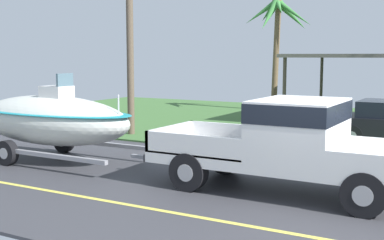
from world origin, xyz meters
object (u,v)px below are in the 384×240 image
Objects in this scene: palm_tree_far_right at (278,22)px; pickup_truck_towing at (297,142)px; boat_on_trailer at (50,119)px; utility_pole at (130,17)px.

pickup_truck_towing is at bearing -68.15° from palm_tree_far_right.
utility_pole is (-0.70, 4.54, 2.97)m from boat_on_trailer.
palm_tree_far_right is at bearing 86.08° from boat_on_trailer.
palm_tree_far_right reaches higher than boat_on_trailer.
boat_on_trailer is 0.81× the size of utility_pole.
utility_pole is (-1.68, -9.82, -0.32)m from palm_tree_far_right.
palm_tree_far_right is at bearing 111.85° from pickup_truck_towing.
boat_on_trailer is 5.47m from utility_pole.
boat_on_trailer is at bearing -93.92° from palm_tree_far_right.
palm_tree_far_right reaches higher than pickup_truck_towing.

